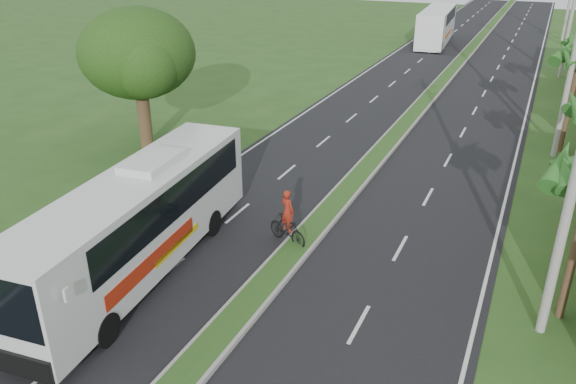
% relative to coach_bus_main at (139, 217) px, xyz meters
% --- Properties ---
extents(ground, '(180.00, 180.00, 0.00)m').
position_rel_coach_bus_main_xyz_m(ground, '(4.31, 0.18, -2.10)').
color(ground, '#294D1C').
rests_on(ground, ground).
extents(road_asphalt, '(14.00, 160.00, 0.02)m').
position_rel_coach_bus_main_xyz_m(road_asphalt, '(4.31, 20.18, -2.09)').
color(road_asphalt, black).
rests_on(road_asphalt, ground).
extents(median_strip, '(1.20, 160.00, 0.18)m').
position_rel_coach_bus_main_xyz_m(median_strip, '(4.31, 20.18, -2.00)').
color(median_strip, gray).
rests_on(median_strip, ground).
extents(lane_edge_left, '(0.12, 160.00, 0.01)m').
position_rel_coach_bus_main_xyz_m(lane_edge_left, '(-2.39, 20.18, -2.10)').
color(lane_edge_left, silver).
rests_on(lane_edge_left, ground).
extents(lane_edge_right, '(0.12, 160.00, 0.01)m').
position_rel_coach_bus_main_xyz_m(lane_edge_right, '(11.01, 20.18, -2.10)').
color(lane_edge_right, silver).
rests_on(lane_edge_right, ground).
extents(shade_tree, '(6.30, 6.00, 7.54)m').
position_rel_coach_bus_main_xyz_m(shade_tree, '(-7.80, 10.20, 2.93)').
color(shade_tree, '#473321').
rests_on(shade_tree, ground).
extents(utility_pole_c, '(1.60, 0.28, 11.00)m').
position_rel_coach_bus_main_xyz_m(utility_pole_c, '(12.81, 38.18, 3.57)').
color(utility_pole_c, gray).
rests_on(utility_pole_c, ground).
extents(coach_bus_main, '(3.61, 11.99, 3.82)m').
position_rel_coach_bus_main_xyz_m(coach_bus_main, '(0.00, 0.00, 0.00)').
color(coach_bus_main, silver).
rests_on(coach_bus_main, ground).
extents(coach_bus_far, '(3.59, 12.63, 3.63)m').
position_rel_coach_bus_main_xyz_m(coach_bus_far, '(0.20, 50.15, -0.04)').
color(coach_bus_far, white).
rests_on(coach_bus_far, ground).
extents(motorcyclist, '(1.97, 1.21, 2.22)m').
position_rel_coach_bus_main_xyz_m(motorcyclist, '(3.77, 3.78, -1.32)').
color(motorcyclist, black).
rests_on(motorcyclist, ground).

